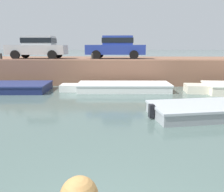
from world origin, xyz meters
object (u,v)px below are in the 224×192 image
object	(u,v)px
boat_moored_central_white	(119,87)
mooring_bollard_west	(1,56)
mooring_bollard_mid	(92,56)
car_leftmost_silver	(38,46)
car_left_inner_blue	(117,46)

from	to	relation	value
boat_moored_central_white	mooring_bollard_west	bearing A→B (deg)	166.99
boat_moored_central_white	mooring_bollard_west	distance (m)	7.74
mooring_bollard_mid	car_leftmost_silver	bearing A→B (deg)	154.91
car_left_inner_blue	boat_moored_central_white	bearing A→B (deg)	-86.76
mooring_bollard_mid	mooring_bollard_west	bearing A→B (deg)	180.00
mooring_bollard_west	mooring_bollard_mid	distance (m)	5.71
car_leftmost_silver	mooring_bollard_mid	xyz separation A→B (m)	(4.00, -1.87, -0.61)
car_left_inner_blue	mooring_bollard_west	bearing A→B (deg)	-165.42
mooring_bollard_west	car_left_inner_blue	bearing A→B (deg)	14.58
boat_moored_central_white	mooring_bollard_west	world-z (taller)	mooring_bollard_west
mooring_bollard_mid	boat_moored_central_white	bearing A→B (deg)	-45.56
car_left_inner_blue	mooring_bollard_west	xyz separation A→B (m)	(-7.18, -1.87, -0.61)
car_left_inner_blue	mooring_bollard_west	distance (m)	7.45
car_leftmost_silver	mooring_bollard_west	size ratio (longest dim) A/B	9.02
car_left_inner_blue	mooring_bollard_west	size ratio (longest dim) A/B	9.16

